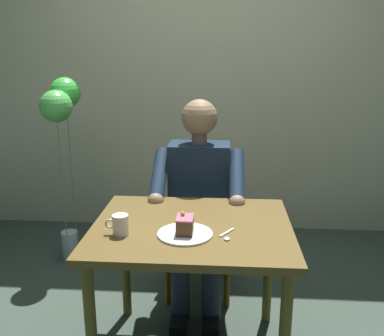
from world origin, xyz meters
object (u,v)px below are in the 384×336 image
object	(u,v)px
cake_slice	(185,225)
dessert_spoon	(227,236)
chair	(200,215)
dining_table	(192,243)
seated_person	(198,201)
coffee_cup	(120,224)
balloon_display	(62,122)

from	to	relation	value
cake_slice	dessert_spoon	bearing A→B (deg)	178.67
chair	dining_table	bearing A→B (deg)	90.00
seated_person	coffee_cup	distance (m)	0.75
chair	coffee_cup	world-z (taller)	chair
dining_table	coffee_cup	size ratio (longest dim) A/B	8.70
dessert_spoon	cake_slice	bearing A→B (deg)	-1.33
cake_slice	dessert_spoon	xyz separation A→B (m)	(-0.19, 0.00, -0.04)
coffee_cup	balloon_display	distance (m)	1.32
chair	seated_person	distance (m)	0.23
chair	balloon_display	world-z (taller)	balloon_display
dining_table	dessert_spoon	world-z (taller)	dessert_spoon
dining_table	cake_slice	distance (m)	0.18
cake_slice	dessert_spoon	world-z (taller)	cake_slice
coffee_cup	balloon_display	bearing A→B (deg)	-59.49
dining_table	coffee_cup	xyz separation A→B (m)	(0.31, 0.13, 0.14)
chair	balloon_display	distance (m)	1.14
seated_person	balloon_display	xyz separation A→B (m)	(0.96, -0.44, 0.39)
coffee_cup	dessert_spoon	xyz separation A→B (m)	(-0.47, -0.01, -0.04)
seated_person	cake_slice	bearing A→B (deg)	88.02
chair	coffee_cup	bearing A→B (deg)	69.79
dining_table	balloon_display	size ratio (longest dim) A/B	0.70
seated_person	balloon_display	world-z (taller)	balloon_display
seated_person	dessert_spoon	distance (m)	0.68
chair	coffee_cup	size ratio (longest dim) A/B	8.32
chair	dessert_spoon	xyz separation A→B (m)	(-0.16, 0.83, 0.23)
cake_slice	dessert_spoon	distance (m)	0.19
coffee_cup	chair	bearing A→B (deg)	-110.21
seated_person	dessert_spoon	world-z (taller)	seated_person
coffee_cup	dining_table	bearing A→B (deg)	-157.08
cake_slice	coffee_cup	world-z (taller)	cake_slice
chair	cake_slice	bearing A→B (deg)	88.43
balloon_display	dining_table	bearing A→B (deg)	134.53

